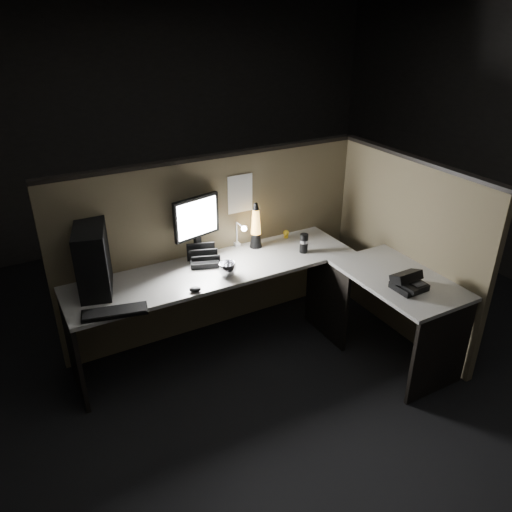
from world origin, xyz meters
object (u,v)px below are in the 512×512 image
lava_lamp (256,229)px  pc_tower (93,259)px  keyboard (115,312)px  desk_phone (408,282)px  monitor (197,223)px

lava_lamp → pc_tower: bearing=-177.6°
keyboard → desk_phone: 2.05m
keyboard → desk_phone: (1.93, -0.69, 0.04)m
pc_tower → desk_phone: bearing=-13.9°
pc_tower → lava_lamp: pc_tower is taller
pc_tower → lava_lamp: (1.33, 0.06, -0.08)m
keyboard → pc_tower: bearing=106.1°
keyboard → lava_lamp: size_ratio=1.09×
monitor → pc_tower: bearing=172.3°
pc_tower → lava_lamp: size_ratio=1.23×
pc_tower → desk_phone: pc_tower is taller
monitor → desk_phone: monitor is taller
pc_tower → desk_phone: (1.96, -1.08, -0.19)m
lava_lamp → desk_phone: size_ratio=1.68×
monitor → lava_lamp: (0.51, -0.03, -0.15)m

